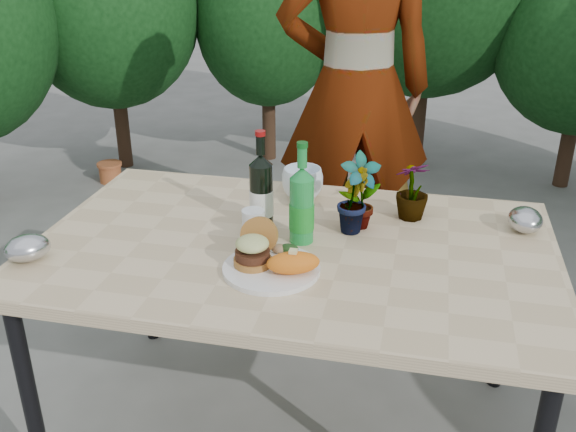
% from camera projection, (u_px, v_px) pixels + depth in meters
% --- Properties ---
extents(ground, '(80.00, 80.00, 0.00)m').
position_uv_depth(ground, '(293.00, 429.00, 2.30)').
color(ground, '#60605B').
rests_on(ground, ground).
extents(patio_table, '(1.60, 1.00, 0.75)m').
position_uv_depth(patio_table, '(294.00, 260.00, 2.01)').
color(patio_table, beige).
rests_on(patio_table, ground).
extents(shrub_hedge, '(6.85, 5.21, 2.40)m').
position_uv_depth(shrub_hedge, '(416.00, 25.00, 3.32)').
color(shrub_hedge, '#382316').
rests_on(shrub_hedge, ground).
extents(dinner_plate, '(0.28, 0.28, 0.01)m').
position_uv_depth(dinner_plate, '(271.00, 269.00, 1.83)').
color(dinner_plate, white).
rests_on(dinner_plate, patio_table).
extents(burger_stack, '(0.11, 0.16, 0.11)m').
position_uv_depth(burger_stack, '(254.00, 247.00, 1.83)').
color(burger_stack, '#B7722D').
rests_on(burger_stack, dinner_plate).
extents(sweet_potato, '(0.17, 0.12, 0.06)m').
position_uv_depth(sweet_potato, '(293.00, 263.00, 1.78)').
color(sweet_potato, orange).
rests_on(sweet_potato, dinner_plate).
extents(grilled_veg, '(0.08, 0.05, 0.03)m').
position_uv_depth(grilled_veg, '(285.00, 248.00, 1.90)').
color(grilled_veg, olive).
rests_on(grilled_veg, dinner_plate).
extents(wine_bottle, '(0.08, 0.08, 0.32)m').
position_uv_depth(wine_bottle, '(261.00, 192.00, 2.05)').
color(wine_bottle, black).
rests_on(wine_bottle, patio_table).
extents(sparkling_water, '(0.08, 0.08, 0.32)m').
position_uv_depth(sparkling_water, '(302.00, 206.00, 1.96)').
color(sparkling_water, '#198A37').
rests_on(sparkling_water, patio_table).
extents(plastic_cup, '(0.07, 0.07, 0.09)m').
position_uv_depth(plastic_cup, '(253.00, 224.00, 2.00)').
color(plastic_cup, white).
rests_on(plastic_cup, patio_table).
extents(seedling_left, '(0.16, 0.13, 0.25)m').
position_uv_depth(seedling_left, '(361.00, 192.00, 2.04)').
color(seedling_left, '#256121').
rests_on(seedling_left, patio_table).
extents(seedling_mid, '(0.11, 0.13, 0.21)m').
position_uv_depth(seedling_mid, '(352.00, 200.00, 2.03)').
color(seedling_mid, '#1E541D').
rests_on(seedling_mid, patio_table).
extents(seedling_right, '(0.15, 0.15, 0.20)m').
position_uv_depth(seedling_right, '(412.00, 190.00, 2.12)').
color(seedling_right, '#22521C').
rests_on(seedling_right, patio_table).
extents(blue_bowl, '(0.16, 0.16, 0.12)m').
position_uv_depth(blue_bowl, '(302.00, 183.00, 2.29)').
color(blue_bowl, white).
rests_on(blue_bowl, patio_table).
extents(foil_packet_left, '(0.17, 0.17, 0.08)m').
position_uv_depth(foil_packet_left, '(27.00, 248.00, 1.88)').
color(foil_packet_left, '#B6B8BE').
rests_on(foil_packet_left, patio_table).
extents(foil_packet_right, '(0.12, 0.14, 0.08)m').
position_uv_depth(foil_packet_right, '(525.00, 220.00, 2.06)').
color(foil_packet_right, '#B2B4BA').
rests_on(foil_packet_right, patio_table).
extents(person, '(0.81, 0.64, 1.95)m').
position_uv_depth(person, '(356.00, 89.00, 2.87)').
color(person, '#985F4C').
rests_on(person, ground).
extents(terracotta_pot, '(0.17, 0.17, 0.14)m').
position_uv_depth(terracotta_pot, '(110.00, 172.00, 4.46)').
color(terracotta_pot, '#B65B2E').
rests_on(terracotta_pot, ground).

